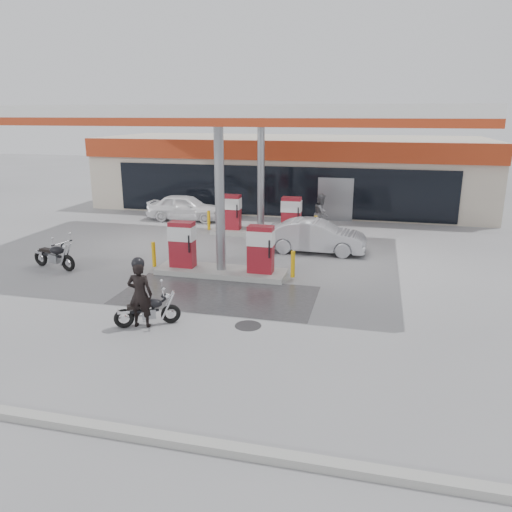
{
  "coord_description": "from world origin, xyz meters",
  "views": [
    {
      "loc": [
        5.06,
        -13.67,
        5.39
      ],
      "look_at": [
        1.62,
        0.44,
        1.2
      ],
      "focal_mm": 35.0,
      "sensor_mm": 36.0,
      "label": 1
    }
  ],
  "objects": [
    {
      "name": "hatchback_silver",
      "position": [
        2.81,
        5.6,
        0.65
      ],
      "size": [
        3.97,
        1.43,
        1.3
      ],
      "primitive_type": "imported",
      "rotation": [
        0.0,
        0.0,
        1.56
      ],
      "color": "#ADAFB5",
      "rests_on": "ground"
    },
    {
      "name": "store_building",
      "position": [
        0.01,
        15.94,
        2.01
      ],
      "size": [
        22.0,
        8.22,
        4.0
      ],
      "color": "beige",
      "rests_on": "ground"
    },
    {
      "name": "pump_island_far",
      "position": [
        0.0,
        8.0,
        0.71
      ],
      "size": [
        5.14,
        1.3,
        1.78
      ],
      "color": "#9E9E99",
      "rests_on": "ground"
    },
    {
      "name": "drain_cover",
      "position": [
        2.0,
        -2.0,
        0.0
      ],
      "size": [
        0.7,
        0.7,
        0.01
      ],
      "primitive_type": "cylinder",
      "color": "#38383A",
      "rests_on": "ground"
    },
    {
      "name": "sedan_white",
      "position": [
        -4.53,
        10.2,
        0.67
      ],
      "size": [
        3.97,
        1.71,
        1.34
      ],
      "primitive_type": "imported",
      "rotation": [
        0.0,
        0.0,
        1.6
      ],
      "color": "white",
      "rests_on": "ground"
    },
    {
      "name": "main_motorcycle",
      "position": [
        -0.53,
        -2.58,
        0.39
      ],
      "size": [
        1.57,
        0.97,
        0.89
      ],
      "rotation": [
        0.0,
        0.0,
        0.5
      ],
      "color": "black",
      "rests_on": "ground"
    },
    {
      "name": "ground",
      "position": [
        0.0,
        0.0,
        0.0
      ],
      "size": [
        90.0,
        90.0,
        0.0
      ],
      "primitive_type": "plane",
      "color": "gray",
      "rests_on": "ground"
    },
    {
      "name": "wet_patch",
      "position": [
        0.5,
        0.0,
        0.0
      ],
      "size": [
        6.0,
        3.0,
        0.0
      ],
      "primitive_type": "cube",
      "color": "#4C4C4F",
      "rests_on": "ground"
    },
    {
      "name": "parked_motorcycle",
      "position": [
        -5.96,
        1.19,
        0.45
      ],
      "size": [
        1.97,
        0.9,
        1.02
      ],
      "rotation": [
        0.0,
        0.0,
        -0.25
      ],
      "color": "black",
      "rests_on": "ground"
    },
    {
      "name": "biker_main",
      "position": [
        -0.7,
        -2.67,
        0.88
      ],
      "size": [
        0.7,
        0.51,
        1.77
      ],
      "primitive_type": "imported",
      "rotation": [
        0.0,
        0.0,
        3.28
      ],
      "color": "black",
      "rests_on": "ground"
    },
    {
      "name": "kerb",
      "position": [
        0.0,
        -7.0,
        0.07
      ],
      "size": [
        28.0,
        0.25,
        0.15
      ],
      "primitive_type": "cube",
      "color": "gray",
      "rests_on": "ground"
    },
    {
      "name": "parked_car_left",
      "position": [
        -4.82,
        14.0,
        0.61
      ],
      "size": [
        4.42,
        2.44,
        1.21
      ],
      "primitive_type": "imported",
      "rotation": [
        0.0,
        0.0,
        1.39
      ],
      "color": "#B5B8BE",
      "rests_on": "ground"
    },
    {
      "name": "pump_island_near",
      "position": [
        0.0,
        2.0,
        0.71
      ],
      "size": [
        5.14,
        1.3,
        1.78
      ],
      "color": "#9E9E99",
      "rests_on": "ground"
    },
    {
      "name": "attendant",
      "position": [
        2.63,
        9.0,
        0.91
      ],
      "size": [
        0.84,
        1.0,
        1.82
      ],
      "primitive_type": "imported",
      "rotation": [
        0.0,
        0.0,
        1.38
      ],
      "color": "#5E5E63",
      "rests_on": "ground"
    },
    {
      "name": "canopy",
      "position": [
        0.0,
        5.0,
        5.27
      ],
      "size": [
        16.0,
        10.02,
        5.51
      ],
      "color": "silver",
      "rests_on": "ground"
    }
  ]
}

